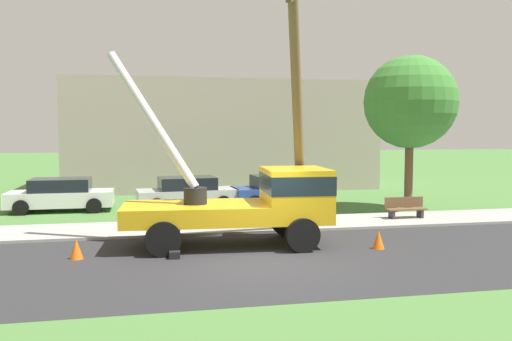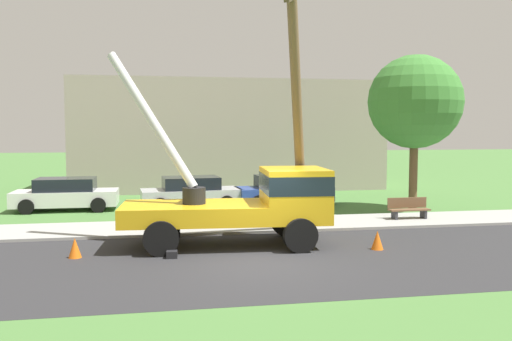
# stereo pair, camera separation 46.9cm
# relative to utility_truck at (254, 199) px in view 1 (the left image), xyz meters

# --- Properties ---
(ground_plane) EXTENTS (120.00, 120.00, 0.00)m
(ground_plane) POSITION_rel_utility_truck_xyz_m (-0.06, 9.97, -1.41)
(ground_plane) COLOR #477538
(road_asphalt) EXTENTS (80.00, 7.33, 0.01)m
(road_asphalt) POSITION_rel_utility_truck_xyz_m (-0.06, -2.03, -1.40)
(road_asphalt) COLOR #2B2B2D
(road_asphalt) RESTS_ON ground
(sidewalk_strip) EXTENTS (80.00, 2.86, 0.10)m
(sidewalk_strip) POSITION_rel_utility_truck_xyz_m (-0.06, 3.07, -1.36)
(sidewalk_strip) COLOR #9E9E99
(sidewalk_strip) RESTS_ON ground
(utility_truck) EXTENTS (6.75, 3.21, 5.98)m
(utility_truck) POSITION_rel_utility_truck_xyz_m (0.00, 0.00, 0.00)
(utility_truck) COLOR gold
(utility_truck) RESTS_ON ground
(leaning_utility_pole) EXTENTS (1.66, 3.31, 8.65)m
(leaning_utility_pole) POSITION_rel_utility_truck_xyz_m (1.59, 0.83, 3.02)
(leaning_utility_pole) COLOR brown
(leaning_utility_pole) RESTS_ON ground
(traffic_cone_ahead) EXTENTS (0.36, 0.36, 0.56)m
(traffic_cone_ahead) POSITION_rel_utility_truck_xyz_m (3.52, -1.33, -1.13)
(traffic_cone_ahead) COLOR orange
(traffic_cone_ahead) RESTS_ON ground
(traffic_cone_behind) EXTENTS (0.36, 0.36, 0.56)m
(traffic_cone_behind) POSITION_rel_utility_truck_xyz_m (-5.13, -0.82, -1.13)
(traffic_cone_behind) COLOR orange
(traffic_cone_behind) RESTS_ON ground
(traffic_cone_curbside) EXTENTS (0.36, 0.36, 0.56)m
(traffic_cone_curbside) POSITION_rel_utility_truck_xyz_m (1.39, 1.45, -1.13)
(traffic_cone_curbside) COLOR orange
(traffic_cone_curbside) RESTS_ON ground
(parked_sedan_white) EXTENTS (4.40, 2.03, 1.42)m
(parked_sedan_white) POSITION_rel_utility_truck_xyz_m (-6.85, 8.36, -0.70)
(parked_sedan_white) COLOR silver
(parked_sedan_white) RESTS_ON ground
(parked_sedan_silver) EXTENTS (4.54, 2.27, 1.42)m
(parked_sedan_silver) POSITION_rel_utility_truck_xyz_m (-1.42, 7.99, -0.70)
(parked_sedan_silver) COLOR #B7B7BF
(parked_sedan_silver) RESTS_ON ground
(parked_sedan_blue) EXTENTS (4.54, 2.26, 1.42)m
(parked_sedan_blue) POSITION_rel_utility_truck_xyz_m (2.87, 8.10, -0.70)
(parked_sedan_blue) COLOR #263F99
(parked_sedan_blue) RESTS_ON ground
(park_bench) EXTENTS (1.60, 0.45, 0.90)m
(park_bench) POSITION_rel_utility_truck_xyz_m (6.68, 3.14, -0.95)
(park_bench) COLOR brown
(park_bench) RESTS_ON ground
(roadside_tree_near) EXTENTS (4.04, 4.04, 6.75)m
(roadside_tree_near) POSITION_rel_utility_truck_xyz_m (8.09, 5.61, 3.30)
(roadside_tree_near) COLOR brown
(roadside_tree_near) RESTS_ON ground
(lowrise_building_backdrop) EXTENTS (18.00, 6.00, 6.40)m
(lowrise_building_backdrop) POSITION_rel_utility_truck_xyz_m (1.34, 16.45, 1.79)
(lowrise_building_backdrop) COLOR #A5998C
(lowrise_building_backdrop) RESTS_ON ground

